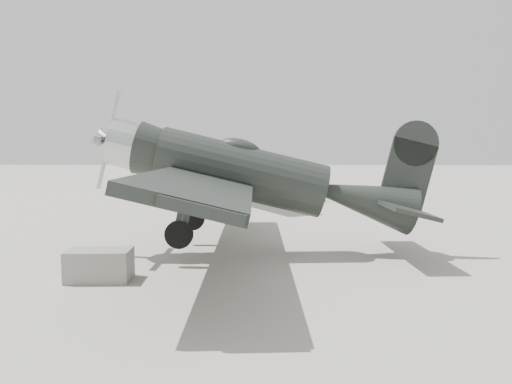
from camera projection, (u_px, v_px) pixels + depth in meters
ground at (255, 248)px, 16.14m from camera, size 160.00×160.00×0.00m
lowwing_monoplane at (257, 177)px, 14.90m from camera, size 9.87×13.72×4.45m
highwing_monoplane at (241, 165)px, 29.86m from camera, size 9.42×12.05×3.54m
equipment_block at (99, 265)px, 12.12m from camera, size 1.57×1.04×0.76m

